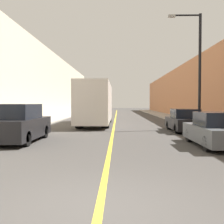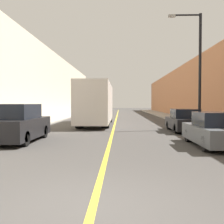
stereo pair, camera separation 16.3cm
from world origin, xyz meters
TOP-DOWN VIEW (x-y plane):
  - ground_plane at (0.00, 0.00)m, footprint 200.00×200.00m
  - sidewalk_left at (-7.33, 30.00)m, footprint 3.02×72.00m
  - sidewalk_right at (7.33, 30.00)m, footprint 3.02×72.00m
  - building_row_left at (-10.84, 30.00)m, footprint 4.00×72.00m
  - building_row_right at (10.84, 30.00)m, footprint 4.00×72.00m
  - road_center_line at (0.00, 30.00)m, footprint 0.16×72.00m
  - bus at (-1.60, 18.16)m, footprint 2.52×10.22m
  - parked_suv_left at (-4.56, 7.97)m, footprint 2.02×4.59m
  - car_right_near at (4.64, 6.83)m, footprint 1.86×4.24m
  - car_right_mid at (4.77, 12.91)m, footprint 1.80×4.21m
  - street_lamp_right at (5.93, 14.07)m, footprint 2.36×0.24m

SIDE VIEW (x-z plane):
  - ground_plane at x=0.00m, z-range 0.00..0.00m
  - road_center_line at x=0.00m, z-range 0.00..0.01m
  - sidewalk_left at x=-7.33m, z-range 0.00..0.12m
  - sidewalk_right at x=7.33m, z-range 0.00..0.12m
  - car_right_near at x=4.64m, z-range -0.07..1.43m
  - car_right_mid at x=4.77m, z-range -0.08..1.43m
  - parked_suv_left at x=-4.56m, z-range -0.07..1.78m
  - bus at x=-1.60m, z-range 0.12..3.69m
  - building_row_right at x=10.84m, z-range 0.00..7.05m
  - building_row_left at x=-10.84m, z-range 0.00..9.12m
  - street_lamp_right at x=5.93m, z-range 0.63..8.69m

